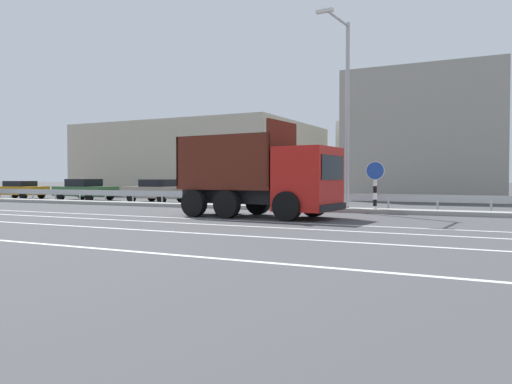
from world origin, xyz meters
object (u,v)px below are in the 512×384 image
object	(u,v)px
dump_truck	(275,182)
parked_car_1	(19,189)
street_lamp_1	(345,105)
parked_car_2	(85,190)
parked_car_3	(157,191)
church_tower	(359,144)
median_road_sign	(375,185)

from	to	relation	value
dump_truck	parked_car_1	xyz separation A→B (m)	(-23.93, 7.63, -0.66)
dump_truck	parked_car_1	bearing A→B (deg)	-104.14
street_lamp_1	parked_car_2	xyz separation A→B (m)	(-19.16, 3.77, -3.96)
street_lamp_1	parked_car_1	bearing A→B (deg)	172.01
parked_car_3	church_tower	bearing A→B (deg)	-10.22
parked_car_1	parked_car_2	distance (m)	6.28
church_tower	dump_truck	bearing A→B (deg)	-80.73
street_lamp_1	parked_car_2	bearing A→B (deg)	168.88
parked_car_1	parked_car_2	xyz separation A→B (m)	(6.28, 0.20, 0.05)
dump_truck	parked_car_3	bearing A→B (deg)	-119.81
median_road_sign	parked_car_2	world-z (taller)	median_road_sign
street_lamp_1	dump_truck	bearing A→B (deg)	-110.37
median_road_sign	street_lamp_1	xyz separation A→B (m)	(-1.25, -0.24, 3.49)
parked_car_1	parked_car_3	bearing A→B (deg)	-95.17
median_road_sign	parked_car_2	distance (m)	20.72
dump_truck	median_road_sign	xyz separation A→B (m)	(2.76, 4.30, -0.14)
street_lamp_1	parked_car_1	distance (m)	26.00
median_road_sign	parked_car_1	size ratio (longest dim) A/B	0.51
street_lamp_1	parked_car_3	size ratio (longest dim) A/B	2.04
parked_car_2	church_tower	distance (m)	26.88
parked_car_3	church_tower	size ratio (longest dim) A/B	0.38
parked_car_1	parked_car_3	size ratio (longest dim) A/B	1.06
dump_truck	parked_car_1	distance (m)	25.13
parked_car_2	parked_car_3	world-z (taller)	parked_car_2
street_lamp_1	parked_car_2	size ratio (longest dim) A/B	1.90
street_lamp_1	church_tower	xyz separation A→B (m)	(-6.61, 27.18, 0.14)
parked_car_3	church_tower	distance (m)	24.91
median_road_sign	parked_car_1	distance (m)	26.90
median_road_sign	parked_car_3	distance (m)	14.49
dump_truck	parked_car_2	size ratio (longest dim) A/B	1.47
parked_car_1	church_tower	xyz separation A→B (m)	(18.83, 23.61, 4.16)
dump_truck	parked_car_3	world-z (taller)	dump_truck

